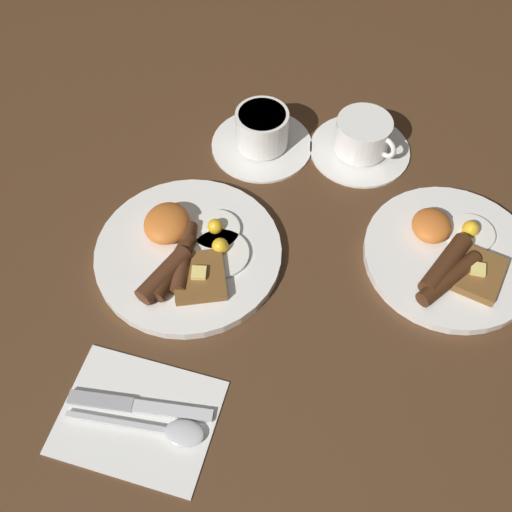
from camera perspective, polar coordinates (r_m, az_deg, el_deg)
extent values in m
plane|color=#4C301C|center=(0.87, -6.40, -0.01)|extent=(3.00, 3.00, 0.00)
cylinder|color=white|center=(0.87, -6.44, 0.27)|extent=(0.27, 0.27, 0.01)
cylinder|color=white|center=(0.88, -3.85, 2.52)|extent=(0.07, 0.07, 0.01)
sphere|color=yellow|center=(0.87, -3.91, 2.83)|extent=(0.02, 0.02, 0.02)
cylinder|color=white|center=(0.85, -3.35, 0.47)|extent=(0.08, 0.08, 0.01)
sphere|color=yellow|center=(0.85, -3.43, 0.95)|extent=(0.02, 0.02, 0.02)
ellipsoid|color=orange|center=(0.87, -8.47, 3.11)|extent=(0.07, 0.07, 0.03)
cylinder|color=#4B2816|center=(0.83, -8.73, -1.79)|extent=(0.09, 0.06, 0.03)
cylinder|color=#3F2210|center=(0.83, -7.84, -1.03)|extent=(0.11, 0.04, 0.02)
cylinder|color=#4C2816|center=(0.84, -6.76, -0.08)|extent=(0.11, 0.03, 0.02)
cube|color=brown|center=(0.83, -5.41, -1.97)|extent=(0.10, 0.09, 0.01)
cube|color=#F4E072|center=(0.82, -5.46, -1.60)|extent=(0.02, 0.02, 0.01)
cylinder|color=white|center=(0.90, 17.98, 0.03)|extent=(0.25, 0.25, 0.01)
cylinder|color=white|center=(0.92, 19.79, 2.06)|extent=(0.07, 0.07, 0.01)
sphere|color=yellow|center=(0.92, 19.76, 2.46)|extent=(0.02, 0.02, 0.02)
ellipsoid|color=orange|center=(0.90, 16.36, 2.80)|extent=(0.06, 0.06, 0.03)
cylinder|color=#402210|center=(0.86, 17.92, -2.06)|extent=(0.10, 0.09, 0.02)
cylinder|color=#442412|center=(0.87, 17.61, -0.76)|extent=(0.10, 0.07, 0.03)
cube|color=brown|center=(0.88, 20.19, -1.52)|extent=(0.10, 0.09, 0.01)
cube|color=#F4E072|center=(0.87, 20.38, -1.17)|extent=(0.02, 0.02, 0.01)
cylinder|color=white|center=(1.01, 0.55, 10.62)|extent=(0.17, 0.17, 0.01)
cylinder|color=white|center=(0.98, 0.57, 12.06)|extent=(0.09, 0.09, 0.06)
cylinder|color=#56331E|center=(0.96, 0.58, 13.29)|extent=(0.08, 0.08, 0.00)
torus|color=white|center=(1.01, 1.39, 13.77)|extent=(0.04, 0.01, 0.04)
cylinder|color=white|center=(1.01, 9.86, 10.02)|extent=(0.16, 0.16, 0.01)
cylinder|color=white|center=(0.99, 10.13, 11.31)|extent=(0.09, 0.09, 0.06)
cylinder|color=#56331E|center=(0.97, 10.36, 12.38)|extent=(0.08, 0.08, 0.00)
torus|color=white|center=(0.97, 12.23, 10.09)|extent=(0.03, 0.04, 0.04)
cube|color=white|center=(0.77, -11.18, -14.79)|extent=(0.17, 0.20, 0.01)
cube|color=silver|center=(0.76, -7.95, -14.38)|extent=(0.02, 0.10, 0.00)
cube|color=#9E9EA3|center=(0.78, -14.58, -13.20)|extent=(0.02, 0.08, 0.01)
ellipsoid|color=silver|center=(0.75, -6.83, -16.41)|extent=(0.03, 0.05, 0.01)
cube|color=silver|center=(0.77, -13.26, -15.12)|extent=(0.01, 0.12, 0.00)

